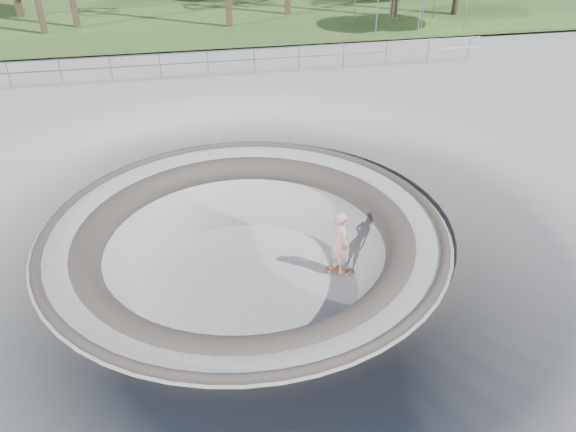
% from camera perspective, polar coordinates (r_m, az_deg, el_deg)
% --- Properties ---
extents(ground, '(180.00, 180.00, 0.00)m').
position_cam_1_polar(ground, '(14.33, -4.43, -1.13)').
color(ground, '#ADADA8').
rests_on(ground, ground).
extents(skate_bowl, '(14.00, 14.00, 4.10)m').
position_cam_1_polar(skate_bowl, '(15.41, -4.15, -6.84)').
color(skate_bowl, '#ADADA8').
rests_on(skate_bowl, ground).
extents(distant_hills, '(103.20, 45.00, 28.60)m').
position_cam_1_polar(distant_hills, '(70.88, -7.28, 19.69)').
color(distant_hills, olive).
rests_on(distant_hills, ground).
extents(safety_railing, '(25.00, 0.06, 1.03)m').
position_cam_1_polar(safety_railing, '(25.02, -8.16, 15.16)').
color(safety_railing, gray).
rests_on(safety_railing, ground).
extents(skateboard, '(0.76, 0.48, 0.08)m').
position_cam_1_polar(skateboard, '(15.90, 5.17, -5.52)').
color(skateboard, '#9B5F3E').
rests_on(skateboard, ground).
extents(skater, '(0.62, 0.78, 1.88)m').
position_cam_1_polar(skater, '(15.34, 5.34, -2.69)').
color(skater, '#E6AA94').
rests_on(skater, skateboard).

